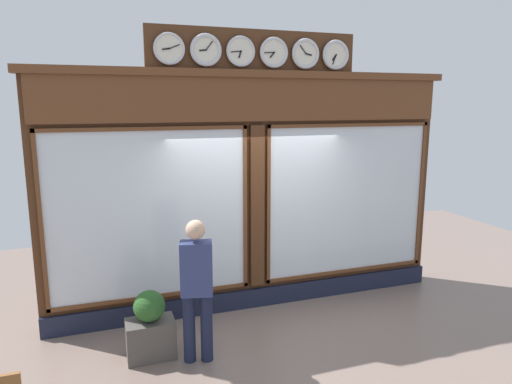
{
  "coord_description": "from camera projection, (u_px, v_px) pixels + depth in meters",
  "views": [
    {
      "loc": [
        2.14,
        6.1,
        2.96
      ],
      "look_at": [
        0.0,
        0.0,
        1.72
      ],
      "focal_mm": 32.67,
      "sensor_mm": 36.0,
      "label": 1
    }
  ],
  "objects": [
    {
      "name": "shop_facade",
      "position": [
        253.0,
        189.0,
        6.69
      ],
      "size": [
        5.97,
        0.42,
        3.92
      ],
      "color": "#4C2B16",
      "rests_on": "ground_plane"
    },
    {
      "name": "pedestrian",
      "position": [
        197.0,
        285.0,
        5.27
      ],
      "size": [
        0.4,
        0.3,
        1.69
      ],
      "color": "#191E38",
      "rests_on": "ground_plane"
    },
    {
      "name": "planter_box",
      "position": [
        151.0,
        339.0,
        5.48
      ],
      "size": [
        0.56,
        0.36,
        0.46
      ],
      "primitive_type": "cube",
      "color": "#4C4742",
      "rests_on": "ground_plane"
    },
    {
      "name": "planter_shrub",
      "position": [
        149.0,
        306.0,
        5.4
      ],
      "size": [
        0.37,
        0.37,
        0.37
      ],
      "primitive_type": "sphere",
      "color": "#285623",
      "rests_on": "planter_box"
    }
  ]
}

